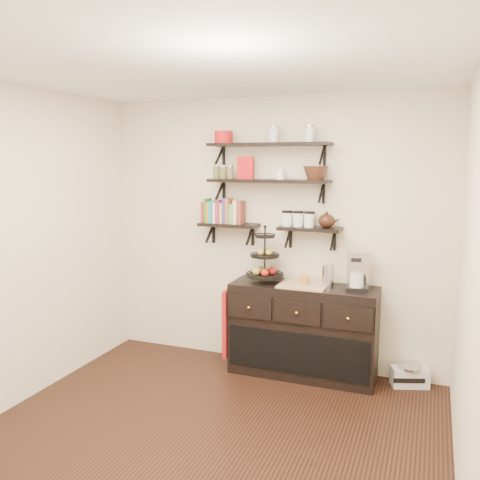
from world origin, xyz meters
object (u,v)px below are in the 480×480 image
sideboard (303,330)px  radio (410,376)px  fruit_stand (265,263)px  coffee_maker (358,271)px

sideboard → radio: 1.07m
fruit_stand → coffee_maker: (0.89, 0.02, -0.01)m
sideboard → radio: (1.00, 0.11, -0.36)m
fruit_stand → radio: 1.71m
coffee_maker → fruit_stand: bearing=170.7°
radio → fruit_stand: bearing=165.0°
sideboard → coffee_maker: size_ratio=3.81×
coffee_maker → radio: coffee_maker is taller
coffee_maker → radio: (0.50, 0.08, -0.98)m
fruit_stand → radio: fruit_stand is taller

